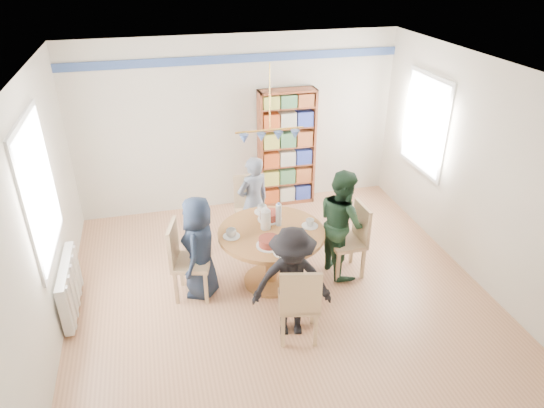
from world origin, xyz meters
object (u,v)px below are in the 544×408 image
object	(u,v)px
person_right	(342,223)
bookshelf	(287,149)
chair_right	(352,236)
dining_table	(271,245)
chair_far	(251,207)
chair_left	(184,257)
chair_near	(299,301)
person_near	(292,283)
person_far	(253,202)
person_left	(200,247)
radiator	(70,286)

from	to	relation	value
person_right	bookshelf	world-z (taller)	bookshelf
chair_right	person_right	bearing A→B (deg)	150.28
dining_table	chair_far	bearing A→B (deg)	91.99
chair_left	chair_far	world-z (taller)	chair_far
chair_near	person_near	xyz separation A→B (m)	(-0.04, 0.15, 0.13)
chair_left	bookshelf	size ratio (longest dim) A/B	0.52
chair_left	person_far	distance (m)	1.39
chair_near	chair_right	bearing A→B (deg)	45.41
person_near	chair_near	bearing A→B (deg)	-63.69
person_left	person_right	world-z (taller)	person_right
chair_left	person_right	xyz separation A→B (m)	(1.98, 0.03, 0.17)
radiator	person_far	size ratio (longest dim) A/B	0.75
dining_table	chair_far	distance (m)	1.03
person_near	dining_table	bearing A→B (deg)	101.55
person_near	bookshelf	world-z (taller)	bookshelf
radiator	dining_table	distance (m)	2.38
person_far	chair_far	bearing A→B (deg)	-103.97
dining_table	chair_right	distance (m)	1.06
chair_far	bookshelf	distance (m)	1.38
dining_table	chair_left	bearing A→B (deg)	179.36
person_right	person_near	world-z (taller)	person_right
person_near	person_far	bearing A→B (deg)	102.59
chair_near	person_left	bearing A→B (deg)	129.64
bookshelf	chair_right	bearing A→B (deg)	-82.40
chair_left	person_far	size ratio (longest dim) A/B	0.74
person_left	person_near	distance (m)	1.27
chair_right	chair_far	world-z (taller)	chair_far
person_right	bookshelf	size ratio (longest dim) A/B	0.75
radiator	chair_far	world-z (taller)	chair_far
person_right	chair_near	bearing A→B (deg)	135.25
person_left	person_far	world-z (taller)	person_far
chair_left	person_left	distance (m)	0.21
dining_table	chair_far	world-z (taller)	chair_far
dining_table	person_far	distance (m)	0.93
bookshelf	chair_left	bearing A→B (deg)	-131.70
chair_right	person_near	world-z (taller)	person_near
radiator	person_near	distance (m)	2.57
chair_near	person_right	world-z (taller)	person_right
chair_right	person_near	size ratio (longest dim) A/B	0.74
person_left	person_far	size ratio (longest dim) A/B	0.97
chair_near	person_far	size ratio (longest dim) A/B	0.72
chair_near	person_near	size ratio (longest dim) A/B	0.73
chair_far	person_left	size ratio (longest dim) A/B	0.77
chair_left	chair_near	xyz separation A→B (m)	(1.09, -1.09, -0.01)
radiator	chair_left	world-z (taller)	chair_left
chair_right	chair_near	bearing A→B (deg)	-134.59
radiator	bookshelf	size ratio (longest dim) A/B	0.53
chair_near	person_far	distance (m)	2.00
radiator	person_right	xyz separation A→B (m)	(3.30, 0.01, 0.36)
chair_near	person_near	world-z (taller)	person_near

